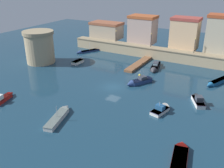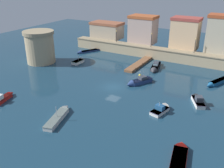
{
  "view_description": "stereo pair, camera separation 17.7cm",
  "coord_description": "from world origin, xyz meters",
  "px_view_note": "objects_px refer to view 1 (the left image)",
  "views": [
    {
      "loc": [
        21.79,
        -38.62,
        20.01
      ],
      "look_at": [
        0.0,
        -0.43,
        0.8
      ],
      "focal_mm": 39.94,
      "sensor_mm": 36.0,
      "label": 1
    },
    {
      "loc": [
        21.95,
        -38.54,
        20.01
      ],
      "look_at": [
        0.0,
        -0.43,
        0.8
      ],
      "focal_mm": 39.94,
      "sensor_mm": 36.0,
      "label": 2
    }
  ],
  "objects_px": {
    "fortress_tower": "(40,47)",
    "moored_boat_3": "(4,98)",
    "quay_lamp_2": "(195,43)",
    "moored_boat_5": "(155,67)",
    "moored_boat_2": "(60,116)",
    "moored_boat_4": "(162,109)",
    "moored_boat_6": "(138,82)",
    "moored_boat_9": "(180,154)",
    "quay_lamp_0": "(116,34)",
    "mooring_buoy_0": "(140,75)",
    "moored_boat_8": "(86,51)",
    "moored_boat_7": "(217,82)",
    "moored_boat_1": "(197,100)",
    "moored_boat_0": "(79,61)",
    "quay_lamp_1": "(151,38)"
  },
  "relations": [
    {
      "from": "moored_boat_0",
      "to": "moored_boat_1",
      "type": "height_order",
      "value": "moored_boat_0"
    },
    {
      "from": "moored_boat_5",
      "to": "moored_boat_3",
      "type": "bearing_deg",
      "value": -43.89
    },
    {
      "from": "moored_boat_9",
      "to": "mooring_buoy_0",
      "type": "relative_size",
      "value": 11.59
    },
    {
      "from": "moored_boat_8",
      "to": "moored_boat_0",
      "type": "bearing_deg",
      "value": 52.02
    },
    {
      "from": "quay_lamp_2",
      "to": "moored_boat_9",
      "type": "relative_size",
      "value": 0.54
    },
    {
      "from": "moored_boat_3",
      "to": "moored_boat_7",
      "type": "relative_size",
      "value": 0.73
    },
    {
      "from": "moored_boat_1",
      "to": "quay_lamp_2",
      "type": "bearing_deg",
      "value": -10.89
    },
    {
      "from": "quay_lamp_0",
      "to": "mooring_buoy_0",
      "type": "height_order",
      "value": "quay_lamp_0"
    },
    {
      "from": "moored_boat_7",
      "to": "fortress_tower",
      "type": "bearing_deg",
      "value": -56.25
    },
    {
      "from": "moored_boat_2",
      "to": "moored_boat_5",
      "type": "height_order",
      "value": "moored_boat_2"
    },
    {
      "from": "moored_boat_0",
      "to": "moored_boat_4",
      "type": "xyz_separation_m",
      "value": [
        26.12,
        -13.01,
        0.02
      ]
    },
    {
      "from": "moored_boat_3",
      "to": "moored_boat_7",
      "type": "distance_m",
      "value": 40.48
    },
    {
      "from": "moored_boat_5",
      "to": "moored_boat_8",
      "type": "bearing_deg",
      "value": -110.72
    },
    {
      "from": "moored_boat_3",
      "to": "moored_boat_9",
      "type": "xyz_separation_m",
      "value": [
        30.82,
        0.62,
        -0.15
      ]
    },
    {
      "from": "moored_boat_1",
      "to": "moored_boat_5",
      "type": "xyz_separation_m",
      "value": [
        -12.26,
        12.15,
        -0.07
      ]
    },
    {
      "from": "quay_lamp_2",
      "to": "moored_boat_2",
      "type": "height_order",
      "value": "quay_lamp_2"
    },
    {
      "from": "quay_lamp_1",
      "to": "mooring_buoy_0",
      "type": "bearing_deg",
      "value": -77.42
    },
    {
      "from": "quay_lamp_0",
      "to": "moored_boat_3",
      "type": "height_order",
      "value": "quay_lamp_0"
    },
    {
      "from": "quay_lamp_2",
      "to": "moored_boat_5",
      "type": "relative_size",
      "value": 0.48
    },
    {
      "from": "quay_lamp_2",
      "to": "moored_boat_6",
      "type": "height_order",
      "value": "quay_lamp_2"
    },
    {
      "from": "moored_boat_2",
      "to": "quay_lamp_2",
      "type": "bearing_deg",
      "value": -33.82
    },
    {
      "from": "moored_boat_3",
      "to": "moored_boat_2",
      "type": "bearing_deg",
      "value": -104.15
    },
    {
      "from": "quay_lamp_0",
      "to": "mooring_buoy_0",
      "type": "relative_size",
      "value": 5.69
    },
    {
      "from": "moored_boat_5",
      "to": "quay_lamp_0",
      "type": "bearing_deg",
      "value": -130.47
    },
    {
      "from": "moored_boat_6",
      "to": "moored_boat_9",
      "type": "distance_m",
      "value": 22.02
    },
    {
      "from": "moored_boat_3",
      "to": "moored_boat_4",
      "type": "height_order",
      "value": "moored_boat_4"
    },
    {
      "from": "fortress_tower",
      "to": "moored_boat_3",
      "type": "distance_m",
      "value": 20.95
    },
    {
      "from": "moored_boat_1",
      "to": "mooring_buoy_0",
      "type": "relative_size",
      "value": 9.23
    },
    {
      "from": "quay_lamp_1",
      "to": "moored_boat_0",
      "type": "bearing_deg",
      "value": -136.68
    },
    {
      "from": "moored_boat_9",
      "to": "moored_boat_2",
      "type": "bearing_deg",
      "value": 81.48
    },
    {
      "from": "moored_boat_4",
      "to": "moored_boat_7",
      "type": "bearing_deg",
      "value": -7.09
    },
    {
      "from": "quay_lamp_1",
      "to": "moored_boat_2",
      "type": "xyz_separation_m",
      "value": [
        -0.49,
        -35.65,
        -4.86
      ]
    },
    {
      "from": "moored_boat_9",
      "to": "quay_lamp_2",
      "type": "bearing_deg",
      "value": 1.27
    },
    {
      "from": "moored_boat_4",
      "to": "moored_boat_9",
      "type": "height_order",
      "value": "moored_boat_4"
    },
    {
      "from": "quay_lamp_0",
      "to": "quay_lamp_2",
      "type": "distance_m",
      "value": 21.45
    },
    {
      "from": "fortress_tower",
      "to": "moored_boat_6",
      "type": "height_order",
      "value": "fortress_tower"
    },
    {
      "from": "quay_lamp_2",
      "to": "moored_boat_6",
      "type": "relative_size",
      "value": 0.59
    },
    {
      "from": "quay_lamp_1",
      "to": "moored_boat_1",
      "type": "height_order",
      "value": "quay_lamp_1"
    },
    {
      "from": "moored_boat_2",
      "to": "moored_boat_4",
      "type": "xyz_separation_m",
      "value": [
        12.94,
        9.76,
        0.04
      ]
    },
    {
      "from": "quay_lamp_0",
      "to": "moored_boat_4",
      "type": "relative_size",
      "value": 0.71
    },
    {
      "from": "quay_lamp_1",
      "to": "moored_boat_9",
      "type": "bearing_deg",
      "value": -62.95
    },
    {
      "from": "mooring_buoy_0",
      "to": "moored_boat_4",
      "type": "bearing_deg",
      "value": -52.94
    },
    {
      "from": "moored_boat_4",
      "to": "moored_boat_6",
      "type": "bearing_deg",
      "value": 57.52
    },
    {
      "from": "moored_boat_3",
      "to": "moored_boat_5",
      "type": "relative_size",
      "value": 0.69
    },
    {
      "from": "quay_lamp_0",
      "to": "moored_boat_0",
      "type": "bearing_deg",
      "value": -104.52
    },
    {
      "from": "fortress_tower",
      "to": "quay_lamp_1",
      "type": "xyz_separation_m",
      "value": [
        22.11,
        17.44,
        1.24
      ]
    },
    {
      "from": "quay_lamp_0",
      "to": "quay_lamp_2",
      "type": "bearing_deg",
      "value": 0.0
    },
    {
      "from": "moored_boat_8",
      "to": "moored_boat_7",
      "type": "bearing_deg",
      "value": 108.2
    },
    {
      "from": "moored_boat_2",
      "to": "moored_boat_8",
      "type": "bearing_deg",
      "value": 13.06
    },
    {
      "from": "moored_boat_7",
      "to": "moored_boat_1",
      "type": "bearing_deg",
      "value": 13.97
    }
  ]
}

